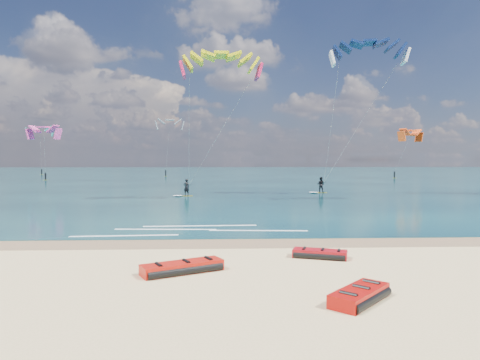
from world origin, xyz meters
The scene contains 10 objects.
ground centered at (0.00, 40.00, 0.00)m, with size 320.00×320.00×0.00m, color tan.
wet_sand_strip centered at (0.00, 3.00, 0.00)m, with size 320.00×2.40×0.01m, color brown.
sea centered at (0.00, 104.00, 0.02)m, with size 320.00×200.00×0.04m, color #082430.
packed_kite_left centered at (1.21, -2.09, 0.00)m, with size 3.06×1.19×0.43m, color red, non-canonical shape.
packed_kite_mid centered at (6.46, -0.09, 0.00)m, with size 2.30×1.06×0.39m, color #B20C14, non-canonical shape.
packed_kite_right centered at (6.36, -5.35, 0.00)m, with size 2.40×1.20×0.43m, color #AD0C07, non-canonical shape.
kitesurfer_main centered at (0.72, 25.06, 7.57)m, with size 10.12×8.56×14.74m.
kitesurfer_far centered at (15.88, 29.55, 8.97)m, with size 10.28×8.12×17.43m.
shoreline_foam centered at (0.72, 6.66, 0.05)m, with size 12.35×3.61×0.01m.
distant_kites centered at (-11.79, 76.40, 5.62)m, with size 88.90×32.57×12.84m.
Camera 1 is at (2.61, -16.76, 3.90)m, focal length 32.00 mm.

